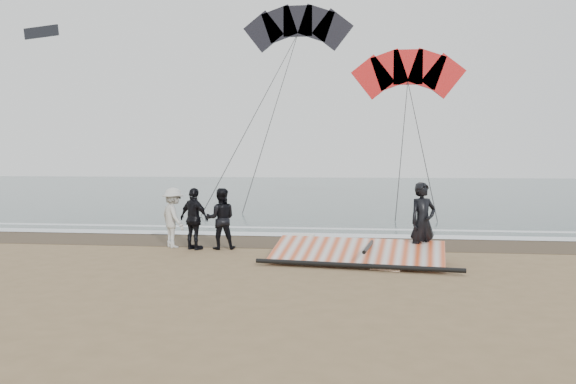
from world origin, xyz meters
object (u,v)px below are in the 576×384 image
object	(u,v)px
board_white	(396,260)
sail_rig	(354,255)
man_main	(423,222)
board_cream	(297,241)

from	to	relation	value
board_white	sail_rig	distance (m)	1.07
board_white	man_main	bearing A→B (deg)	25.16
board_white	sail_rig	bearing A→B (deg)	-151.05
man_main	board_white	distance (m)	1.12
board_cream	sail_rig	xyz separation A→B (m)	(1.70, -3.00, 0.14)
board_white	sail_rig	xyz separation A→B (m)	(-1.03, -0.23, 0.15)
board_white	board_cream	bearing A→B (deg)	150.99
man_main	sail_rig	bearing A→B (deg)	161.70
board_cream	man_main	bearing A→B (deg)	-34.13
man_main	board_white	world-z (taller)	man_main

